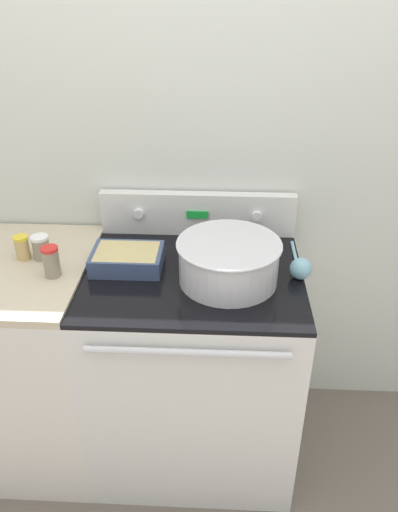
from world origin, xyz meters
The scene contains 11 objects.
ground_plane centered at (0.00, 0.00, 0.00)m, with size 12.00×12.00×0.00m, color #6B6056.
kitchen_wall centered at (0.00, 0.72, 1.25)m, with size 8.00×0.05×2.50m.
stove_range centered at (0.00, 0.34, 0.46)m, with size 0.81×0.71×0.92m.
control_panel centered at (0.00, 0.66, 1.01)m, with size 0.81×0.07×0.18m.
side_counter centered at (-0.70, 0.34, 0.47)m, with size 0.60×0.68×0.94m.
mixing_bowl centered at (0.13, 0.29, 1.01)m, with size 0.38×0.38×0.16m.
casserole_dish centered at (-0.25, 0.37, 0.96)m, with size 0.26×0.19×0.07m.
ladle centered at (0.39, 0.33, 0.96)m, with size 0.08×0.30×0.08m.
spice_jar_red_cap centered at (-0.51, 0.27, 0.99)m, with size 0.06×0.06×0.12m.
spice_jar_white_cap centered at (-0.59, 0.40, 0.98)m, with size 0.07×0.07×0.10m.
spice_jar_yellow_cap centered at (-0.66, 0.39, 0.98)m, with size 0.06×0.06×0.10m.
Camera 1 is at (0.10, -1.23, 1.92)m, focal length 35.00 mm.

